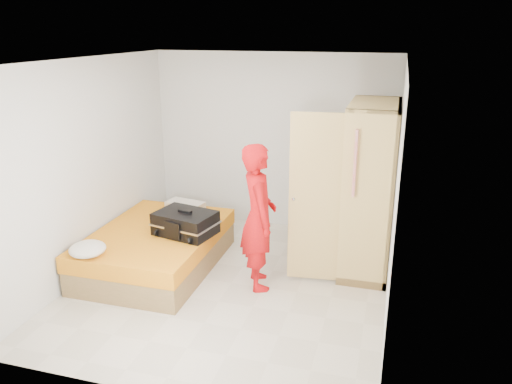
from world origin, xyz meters
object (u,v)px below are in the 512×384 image
(suitcase, at_px, (185,223))
(round_cushion, at_px, (88,249))
(bed, at_px, (157,248))
(wardrobe, at_px, (365,193))
(person, at_px, (258,217))

(suitcase, relative_size, round_cushion, 2.00)
(bed, bearing_deg, suitcase, 1.66)
(bed, distance_m, round_cushion, 1.00)
(bed, distance_m, suitcase, 0.56)
(wardrobe, relative_size, person, 1.22)
(person, xyz_separation_m, suitcase, (-0.96, 0.10, -0.22))
(suitcase, xyz_separation_m, round_cushion, (-0.80, -0.87, -0.06))
(suitcase, bearing_deg, round_cushion, -120.36)
(bed, xyz_separation_m, suitcase, (0.41, 0.01, 0.39))
(person, height_order, suitcase, person)
(round_cushion, bearing_deg, bed, 65.22)
(bed, relative_size, suitcase, 2.49)
(wardrobe, xyz_separation_m, suitcase, (-2.10, -0.68, -0.36))
(wardrobe, xyz_separation_m, round_cushion, (-2.90, -1.55, -0.42))
(bed, xyz_separation_m, round_cushion, (-0.40, -0.86, 0.33))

